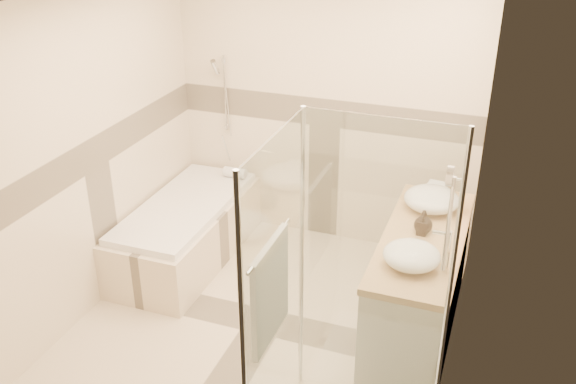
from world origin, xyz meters
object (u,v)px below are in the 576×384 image
(bathtub, at_px, (187,228))
(amenity_bottle_b, at_px, (423,222))
(vanity, at_px, (419,285))
(shower_enclosure, at_px, (333,380))
(vessel_sink_near, at_px, (432,199))
(amenity_bottle_a, at_px, (423,224))
(vessel_sink_far, at_px, (412,255))

(bathtub, height_order, amenity_bottle_b, amenity_bottle_b)
(vanity, relative_size, shower_enclosure, 0.79)
(shower_enclosure, xyz_separation_m, vessel_sink_near, (0.27, 1.70, 0.43))
(bathtub, xyz_separation_m, amenity_bottle_a, (2.13, -0.33, 0.62))
(vessel_sink_near, relative_size, vessel_sink_far, 1.11)
(shower_enclosure, xyz_separation_m, amenity_bottle_b, (0.27, 1.32, 0.43))
(amenity_bottle_a, bearing_deg, vessel_sink_near, 90.00)
(vessel_sink_near, distance_m, amenity_bottle_b, 0.39)
(vessel_sink_near, distance_m, vessel_sink_far, 0.85)
(vessel_sink_near, bearing_deg, vessel_sink_far, -90.00)
(bathtub, relative_size, amenity_bottle_a, 10.62)
(vanity, height_order, vessel_sink_far, vessel_sink_far)
(amenity_bottle_a, bearing_deg, amenity_bottle_b, 90.00)
(vessel_sink_near, height_order, vessel_sink_far, vessel_sink_near)
(shower_enclosure, bearing_deg, vessel_sink_near, 80.90)
(bathtub, height_order, vanity, vanity)
(vessel_sink_near, xyz_separation_m, amenity_bottle_b, (0.00, -0.39, 0.00))
(vanity, height_order, amenity_bottle_a, amenity_bottle_a)
(amenity_bottle_a, bearing_deg, shower_enclosure, -101.97)
(bathtub, height_order, amenity_bottle_a, amenity_bottle_a)
(vessel_sink_far, distance_m, amenity_bottle_a, 0.44)
(vanity, xyz_separation_m, shower_enclosure, (-0.29, -1.27, 0.08))
(amenity_bottle_a, xyz_separation_m, amenity_bottle_b, (0.00, 0.03, 0.01))
(bathtub, xyz_separation_m, vanity, (2.15, -0.35, 0.12))
(vessel_sink_far, bearing_deg, amenity_bottle_b, 90.00)
(shower_enclosure, bearing_deg, bathtub, 138.90)
(shower_enclosure, bearing_deg, amenity_bottle_a, 78.03)
(vessel_sink_far, height_order, amenity_bottle_b, amenity_bottle_b)
(vessel_sink_far, height_order, amenity_bottle_a, amenity_bottle_a)
(vanity, distance_m, amenity_bottle_a, 0.50)
(shower_enclosure, distance_m, vessel_sink_far, 0.99)
(vessel_sink_near, distance_m, amenity_bottle_a, 0.42)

